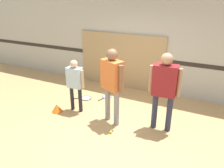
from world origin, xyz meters
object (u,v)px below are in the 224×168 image
at_px(tennis_ball_by_spare_racket, 110,92).
at_px(tennis_ball_near_instructor, 111,132).
at_px(person_instructor, 112,79).
at_px(person_student_left, 75,80).
at_px(person_student_right, 165,84).
at_px(racket_spare_on_floor, 107,97).
at_px(racket_second_spare, 86,98).
at_px(training_cone, 57,108).

bearing_deg(tennis_ball_by_spare_racket, tennis_ball_near_instructor, -62.79).
distance_m(person_instructor, tennis_ball_near_instructor, 1.16).
distance_m(person_student_left, person_student_right, 2.20).
xyz_separation_m(racket_spare_on_floor, tennis_ball_near_instructor, (0.92, -1.56, 0.02)).
bearing_deg(person_instructor, person_student_left, -160.44).
bearing_deg(tennis_ball_near_instructor, tennis_ball_by_spare_racket, 117.21).
distance_m(person_instructor, racket_second_spare, 1.82).
bearing_deg(racket_second_spare, person_instructor, 118.21).
xyz_separation_m(racket_second_spare, training_cone, (-0.25, -0.97, 0.09)).
distance_m(person_instructor, tennis_ball_by_spare_racket, 1.94).
distance_m(racket_second_spare, tennis_ball_by_spare_racket, 0.81).
bearing_deg(training_cone, tennis_ball_by_spare_racket, 66.23).
xyz_separation_m(person_student_right, racket_spare_on_floor, (-1.84, 0.90, -1.07)).
relative_size(person_student_left, tennis_ball_near_instructor, 20.60).
height_order(racket_spare_on_floor, tennis_ball_by_spare_racket, tennis_ball_by_spare_racket).
bearing_deg(tennis_ball_near_instructor, training_cone, 171.76).
distance_m(person_student_left, racket_spare_on_floor, 1.37).
distance_m(racket_spare_on_floor, tennis_ball_by_spare_racket, 0.31).
bearing_deg(person_instructor, racket_second_spare, 172.53).
relative_size(person_student_left, tennis_ball_by_spare_racket, 20.60).
distance_m(racket_second_spare, training_cone, 1.00).
bearing_deg(person_student_right, tennis_ball_near_instructor, 31.93).
relative_size(person_instructor, tennis_ball_by_spare_racket, 26.75).
relative_size(racket_second_spare, tennis_ball_by_spare_racket, 7.97).
xyz_separation_m(racket_spare_on_floor, training_cone, (-0.75, -1.32, 0.09)).
bearing_deg(training_cone, person_student_right, 9.14).
height_order(person_instructor, racket_spare_on_floor, person_instructor).
distance_m(person_student_right, training_cone, 2.80).
distance_m(racket_spare_on_floor, tennis_ball_near_instructor, 1.81).
relative_size(racket_second_spare, training_cone, 1.87).
xyz_separation_m(person_student_left, training_cone, (-0.42, -0.29, -0.74)).
height_order(person_instructor, person_student_right, person_instructor).
bearing_deg(racket_second_spare, tennis_ball_near_instructor, 109.83).
distance_m(person_instructor, training_cone, 1.80).
bearing_deg(person_instructor, tennis_ball_by_spare_racket, 142.79).
xyz_separation_m(person_student_left, tennis_ball_near_instructor, (1.26, -0.53, -0.81)).
height_order(person_student_right, racket_second_spare, person_student_right).
xyz_separation_m(person_instructor, racket_second_spare, (-1.24, 0.77, -1.08)).
bearing_deg(racket_spare_on_floor, training_cone, -13.23).
xyz_separation_m(person_instructor, training_cone, (-1.49, -0.20, -0.99)).
relative_size(person_instructor, racket_spare_on_floor, 3.43).
height_order(person_student_left, training_cone, person_student_left).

